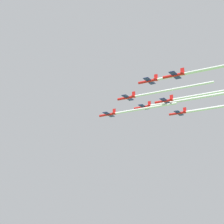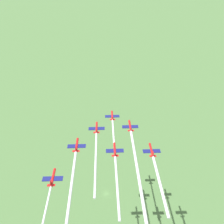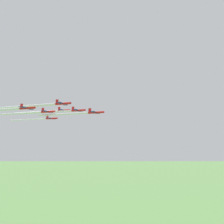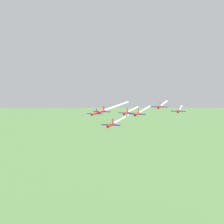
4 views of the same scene
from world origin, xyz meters
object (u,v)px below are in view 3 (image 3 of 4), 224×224
jet_0 (96,112)px  jet_1 (78,110)px  jet_2 (63,104)px  jet_5 (27,108)px  jet_4 (48,112)px  jet_3 (64,110)px  jet_6 (51,118)px

jet_0 → jet_1: 17.39m
jet_1 → jet_2: bearing=0.0°
jet_2 → jet_5: 17.33m
jet_4 → jet_3: bearing=180.0°
jet_0 → jet_3: (7.97, -33.19, 5.54)m
jet_3 → jet_6: size_ratio=1.00×
jet_2 → jet_3: bearing=-150.5°
jet_3 → jet_5: bearing=0.0°
jet_4 → jet_1: bearing=120.5°
jet_6 → jet_2: bearing=40.4°
jet_3 → jet_1: bearing=59.5°
jet_2 → jet_4: jet_2 is taller
jet_5 → jet_6: 45.71m
jet_0 → jet_3: size_ratio=1.00×
jet_2 → jet_6: (-4.49, -45.21, -1.98)m
jet_0 → jet_4: 29.49m
jet_0 → jet_2: jet_2 is taller
jet_0 → jet_2: 17.53m
jet_4 → jet_5: jet_4 is taller
jet_6 → jet_3: bearing=59.5°
jet_4 → jet_6: bearing=-150.5°
jet_0 → jet_5: (32.88, -9.16, 0.98)m
jet_6 → jet_5: bearing=18.8°
jet_3 → jet_5: (24.91, 24.03, -4.56)m
jet_0 → jet_5: size_ratio=1.00×
jet_2 → jet_6: bearing=-139.6°
jet_1 → jet_5: jet_1 is taller
jet_0 → jet_3: bearing=-120.5°
jet_1 → jet_6: size_ratio=1.00×
jet_3 → jet_5: size_ratio=1.00×
jet_2 → jet_4: bearing=-120.5°
jet_2 → jet_5: size_ratio=1.00×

